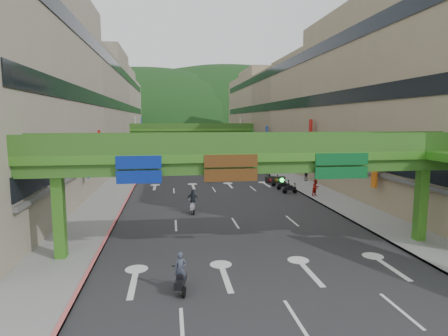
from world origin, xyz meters
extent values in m
plane|color=black|center=(0.00, 0.00, 0.00)|extent=(320.00, 320.00, 0.00)
cube|color=#28282B|center=(0.00, 50.00, 0.01)|extent=(18.00, 140.00, 0.02)
cube|color=gray|center=(-11.00, 50.00, 0.07)|extent=(4.00, 140.00, 0.15)
cube|color=gray|center=(11.00, 50.00, 0.07)|extent=(4.00, 140.00, 0.15)
cube|color=#CC5959|center=(-9.10, 50.00, 0.09)|extent=(0.20, 140.00, 0.18)
cube|color=gray|center=(9.10, 50.00, 0.09)|extent=(0.20, 140.00, 0.18)
cube|color=#9E937F|center=(-19.00, 50.00, 9.50)|extent=(12.00, 95.00, 19.00)
cube|color=black|center=(-12.95, 50.00, 4.20)|extent=(0.08, 90.25, 1.40)
cube|color=black|center=(-12.95, 50.00, 10.20)|extent=(0.08, 90.25, 1.40)
cube|color=black|center=(-12.95, 50.00, 16.20)|extent=(0.08, 90.25, 1.40)
cube|color=gray|center=(19.00, 50.00, 9.50)|extent=(12.00, 95.00, 19.00)
cube|color=black|center=(12.95, 50.00, 4.20)|extent=(0.08, 90.25, 1.40)
cube|color=black|center=(12.95, 50.00, 10.20)|extent=(0.08, 90.25, 1.40)
cube|color=black|center=(12.95, 50.00, 16.20)|extent=(0.08, 90.25, 1.40)
cube|color=#4C9E2D|center=(0.00, 6.00, 5.75)|extent=(28.00, 2.20, 0.50)
cube|color=#387223|center=(0.00, 6.00, 5.15)|extent=(28.00, 1.76, 0.70)
cube|color=#4C9E2D|center=(-11.00, 6.00, 2.40)|extent=(0.60, 0.60, 4.80)
cube|color=#4C9E2D|center=(11.00, 6.00, 2.40)|extent=(0.60, 0.60, 4.80)
cube|color=#387223|center=(0.00, 4.96, 6.55)|extent=(28.00, 0.12, 1.10)
cube|color=#387223|center=(0.00, 7.04, 6.55)|extent=(28.00, 0.12, 1.10)
cube|color=navy|center=(-6.50, 4.92, 5.15)|extent=(2.40, 0.12, 1.50)
cube|color=#593314|center=(-1.50, 4.92, 5.15)|extent=(3.00, 0.12, 1.50)
cube|color=#0C5926|center=(5.00, 4.92, 5.15)|extent=(3.20, 0.12, 1.50)
cube|color=black|center=(1.00, 4.77, 4.50)|extent=(1.10, 0.28, 0.35)
cube|color=#4C9E2D|center=(0.00, 65.00, 5.75)|extent=(28.00, 2.20, 0.50)
cube|color=#387223|center=(0.00, 65.00, 5.15)|extent=(28.00, 1.76, 0.70)
cube|color=#4C9E2D|center=(-11.00, 65.00, 2.40)|extent=(0.60, 0.60, 4.80)
cube|color=#4C9E2D|center=(11.00, 65.00, 2.40)|extent=(0.60, 0.60, 4.80)
cube|color=#387223|center=(0.00, 63.96, 6.55)|extent=(28.00, 0.12, 1.10)
cube|color=#387223|center=(0.00, 66.04, 6.55)|extent=(28.00, 0.12, 1.10)
ellipsoid|color=#1C4419|center=(-15.00, 160.00, 0.00)|extent=(168.00, 140.00, 112.00)
ellipsoid|color=#1C4419|center=(25.00, 180.00, 0.00)|extent=(208.00, 176.00, 128.00)
cylinder|color=black|center=(0.00, 30.00, 6.20)|extent=(26.00, 0.03, 0.03)
cone|color=red|center=(-12.50, 30.00, 5.95)|extent=(0.36, 0.36, 0.40)
cone|color=gold|center=(-10.23, 30.00, 5.95)|extent=(0.36, 0.36, 0.40)
cone|color=#193FB2|center=(-7.95, 30.00, 5.95)|extent=(0.36, 0.36, 0.40)
cone|color=silver|center=(-5.68, 30.00, 5.95)|extent=(0.36, 0.36, 0.40)
cone|color=#198C33|center=(-3.41, 30.00, 5.95)|extent=(0.36, 0.36, 0.40)
cone|color=orange|center=(-1.14, 30.00, 5.95)|extent=(0.36, 0.36, 0.40)
cone|color=red|center=(1.14, 30.00, 5.95)|extent=(0.36, 0.36, 0.40)
cone|color=gold|center=(3.41, 30.00, 5.95)|extent=(0.36, 0.36, 0.40)
cone|color=#193FB2|center=(5.68, 30.00, 5.95)|extent=(0.36, 0.36, 0.40)
cone|color=silver|center=(7.95, 30.00, 5.95)|extent=(0.36, 0.36, 0.40)
cone|color=#198C33|center=(10.23, 30.00, 5.95)|extent=(0.36, 0.36, 0.40)
cone|color=orange|center=(12.50, 30.00, 5.95)|extent=(0.36, 0.36, 0.40)
cube|color=black|center=(-4.45, 1.00, 0.55)|extent=(0.63, 1.35, 0.35)
cube|color=black|center=(-4.45, 1.00, 0.80)|extent=(0.41, 0.60, 0.18)
cube|color=black|center=(-4.58, 1.54, 1.05)|extent=(0.55, 0.18, 0.06)
cylinder|color=black|center=(-4.58, 1.54, 0.25)|extent=(0.21, 0.51, 0.50)
cylinder|color=black|center=(-4.33, 0.46, 0.25)|extent=(0.21, 0.51, 0.50)
imported|color=#3A4252|center=(-4.45, 1.00, 1.12)|extent=(0.63, 0.48, 1.54)
cube|color=black|center=(0.18, 31.84, 0.55)|extent=(0.54, 1.34, 0.35)
cube|color=black|center=(0.18, 31.84, 0.80)|extent=(0.38, 0.59, 0.18)
cube|color=black|center=(0.27, 32.38, 1.05)|extent=(0.55, 0.14, 0.06)
cylinder|color=black|center=(0.27, 32.38, 0.25)|extent=(0.17, 0.51, 0.50)
cylinder|color=black|center=(0.10, 31.29, 0.25)|extent=(0.17, 0.51, 0.50)
imported|color=maroon|center=(0.18, 31.84, 1.15)|extent=(0.86, 0.72, 1.60)
cube|color=#9E9FA7|center=(-3.03, 15.55, 0.55)|extent=(0.50, 1.33, 0.35)
cube|color=#9E9FA7|center=(-3.03, 15.55, 0.80)|extent=(0.36, 0.58, 0.18)
cube|color=#9E9FA7|center=(-3.10, 16.10, 1.05)|extent=(0.55, 0.13, 0.06)
cylinder|color=black|center=(-3.10, 16.10, 0.25)|extent=(0.16, 0.51, 0.50)
cylinder|color=black|center=(-2.97, 15.01, 0.25)|extent=(0.16, 0.51, 0.50)
imported|color=#252C38|center=(-3.03, 15.55, 1.19)|extent=(1.03, 0.53, 1.68)
cube|color=maroon|center=(-0.07, 47.19, 0.55)|extent=(0.48, 1.33, 0.35)
cube|color=maroon|center=(-0.07, 47.19, 0.80)|extent=(0.36, 0.58, 0.18)
cube|color=maroon|center=(-0.13, 47.74, 1.05)|extent=(0.55, 0.12, 0.06)
cylinder|color=black|center=(-0.13, 47.74, 0.25)|extent=(0.15, 0.51, 0.50)
cylinder|color=black|center=(-0.01, 46.65, 0.25)|extent=(0.15, 0.51, 0.50)
imported|color=#404247|center=(-0.07, 47.19, 1.16)|extent=(0.84, 0.59, 1.61)
cube|color=black|center=(7.80, 22.63, 0.55)|extent=(1.31, 0.39, 0.35)
cube|color=black|center=(7.80, 22.63, 0.80)|extent=(0.56, 0.32, 0.18)
cube|color=black|center=(8.35, 22.61, 1.05)|extent=(0.08, 0.55, 0.06)
cylinder|color=black|center=(8.35, 22.61, 0.25)|extent=(0.50, 0.11, 0.50)
cylinder|color=black|center=(7.25, 22.64, 0.25)|extent=(0.50, 0.11, 0.50)
cube|color=black|center=(7.80, 24.83, 0.55)|extent=(1.31, 0.39, 0.35)
cube|color=black|center=(7.80, 24.83, 0.80)|extent=(0.56, 0.32, 0.18)
cube|color=black|center=(8.35, 24.81, 1.05)|extent=(0.08, 0.55, 0.06)
cylinder|color=black|center=(8.35, 24.81, 0.25)|extent=(0.50, 0.11, 0.50)
cylinder|color=black|center=(7.25, 24.84, 0.25)|extent=(0.50, 0.11, 0.50)
cube|color=black|center=(7.80, 27.03, 0.55)|extent=(1.31, 0.39, 0.35)
cube|color=black|center=(7.80, 27.03, 0.80)|extent=(0.56, 0.32, 0.18)
cube|color=black|center=(8.35, 27.01, 1.05)|extent=(0.08, 0.55, 0.06)
cylinder|color=black|center=(8.35, 27.01, 0.25)|extent=(0.50, 0.11, 0.50)
cylinder|color=black|center=(7.25, 27.04, 0.25)|extent=(0.50, 0.11, 0.50)
cube|color=black|center=(7.80, 29.23, 0.55)|extent=(1.31, 0.39, 0.35)
cube|color=black|center=(7.80, 29.23, 0.80)|extent=(0.56, 0.32, 0.18)
cube|color=black|center=(8.35, 29.21, 1.05)|extent=(0.08, 0.55, 0.06)
cylinder|color=black|center=(8.35, 29.21, 0.25)|extent=(0.50, 0.11, 0.50)
cylinder|color=black|center=(7.25, 29.24, 0.25)|extent=(0.50, 0.11, 0.50)
imported|color=#929298|center=(-3.56, 44.81, 0.72)|extent=(1.77, 4.44, 1.44)
imported|color=yellow|center=(-1.29, 61.92, 0.70)|extent=(1.92, 4.20, 1.40)
imported|color=#A2110A|center=(9.80, 20.40, 0.84)|extent=(1.02, 0.94, 1.68)
imported|color=#24212B|center=(12.20, 29.61, 0.83)|extent=(0.99, 0.44, 1.67)
imported|color=navy|center=(9.80, 40.00, 0.75)|extent=(0.83, 0.74, 1.50)
camera|label=1|loc=(-4.82, -15.38, 7.85)|focal=30.00mm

